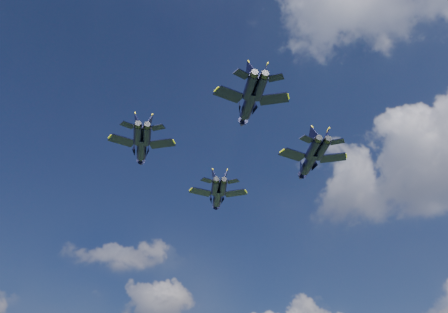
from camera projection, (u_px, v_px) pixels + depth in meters
jet_lead at (217, 197)px, 123.36m from camera, size 13.87×14.81×3.91m
jet_left at (142, 149)px, 109.26m from camera, size 14.79×14.47×3.98m
jet_right at (309, 163)px, 115.39m from camera, size 16.29×15.85×4.37m
jet_slot at (248, 105)px, 96.28m from camera, size 15.08×14.49×4.02m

